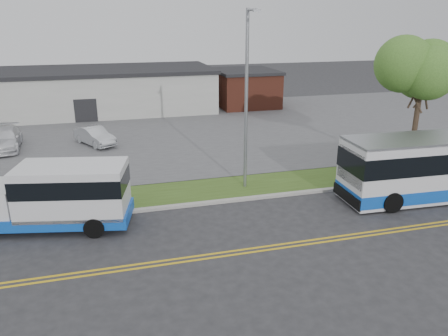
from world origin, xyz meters
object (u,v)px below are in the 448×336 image
object	(u,v)px
tree_east	(423,70)
streetlight_near	(247,96)
parked_car_a	(95,136)
parked_car_b	(5,139)
shuttle_bus	(56,195)

from	to	relation	value
tree_east	streetlight_near	size ratio (longest dim) A/B	0.88
parked_car_a	parked_car_b	xyz separation A→B (m)	(-6.26, 0.55, 0.06)
shuttle_bus	parked_car_b	size ratio (longest dim) A/B	1.60
streetlight_near	shuttle_bus	world-z (taller)	streetlight_near
parked_car_b	streetlight_near	bearing A→B (deg)	-43.52
parked_car_a	tree_east	bearing A→B (deg)	-59.05
streetlight_near	tree_east	bearing A→B (deg)	1.42
parked_car_b	parked_car_a	bearing A→B (deg)	-9.48
shuttle_bus	tree_east	bearing A→B (deg)	18.99
parked_car_a	streetlight_near	bearing A→B (deg)	-83.18
tree_east	parked_car_b	distance (m)	28.43
streetlight_near	parked_car_a	size ratio (longest dim) A/B	2.33
parked_car_a	parked_car_b	bearing A→B (deg)	145.54
streetlight_near	parked_car_a	world-z (taller)	streetlight_near
tree_east	parked_car_a	world-z (taller)	tree_east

